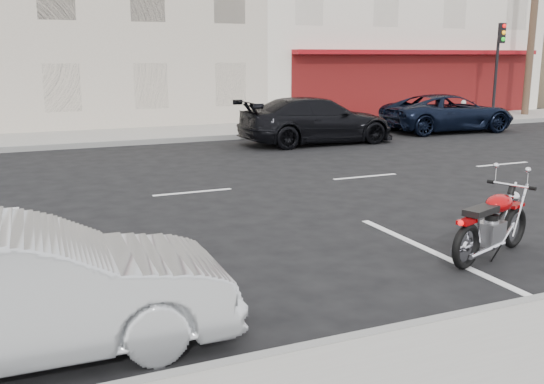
{
  "coord_description": "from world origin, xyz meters",
  "views": [
    {
      "loc": [
        -5.21,
        -11.39,
        2.65
      ],
      "look_at": [
        -1.95,
        -3.85,
        0.8
      ],
      "focal_mm": 40.0,
      "sensor_mm": 36.0,
      "label": 1
    }
  ],
  "objects_px": {
    "traffic_light": "(498,58)",
    "sedan_silver": "(18,292)",
    "utility_pole": "(535,5)",
    "motorcycle": "(516,217)",
    "fire_hydrant": "(463,108)",
    "car_far": "(317,120)",
    "suv_far": "(448,113)"
  },
  "relations": [
    {
      "from": "sedan_silver",
      "to": "suv_far",
      "type": "height_order",
      "value": "suv_far"
    },
    {
      "from": "traffic_light",
      "to": "car_far",
      "type": "distance_m",
      "value": 10.71
    },
    {
      "from": "traffic_light",
      "to": "sedan_silver",
      "type": "distance_m",
      "value": 23.66
    },
    {
      "from": "utility_pole",
      "to": "traffic_light",
      "type": "distance_m",
      "value": 2.97
    },
    {
      "from": "fire_hydrant",
      "to": "suv_far",
      "type": "bearing_deg",
      "value": -138.3
    },
    {
      "from": "fire_hydrant",
      "to": "car_far",
      "type": "bearing_deg",
      "value": -158.55
    },
    {
      "from": "traffic_light",
      "to": "sedan_silver",
      "type": "bearing_deg",
      "value": -142.79
    },
    {
      "from": "sedan_silver",
      "to": "car_far",
      "type": "bearing_deg",
      "value": -36.78
    },
    {
      "from": "sedan_silver",
      "to": "utility_pole",
      "type": "bearing_deg",
      "value": -53.57
    },
    {
      "from": "traffic_light",
      "to": "suv_far",
      "type": "bearing_deg",
      "value": -151.41
    },
    {
      "from": "motorcycle",
      "to": "utility_pole",
      "type": "bearing_deg",
      "value": 24.48
    },
    {
      "from": "sedan_silver",
      "to": "suv_far",
      "type": "xyz_separation_m",
      "value": [
        14.43,
        11.89,
        0.03
      ]
    },
    {
      "from": "sedan_silver",
      "to": "motorcycle",
      "type": "bearing_deg",
      "value": -82.29
    },
    {
      "from": "utility_pole",
      "to": "fire_hydrant",
      "type": "relative_size",
      "value": 12.5
    },
    {
      "from": "traffic_light",
      "to": "car_far",
      "type": "height_order",
      "value": "traffic_light"
    },
    {
      "from": "utility_pole",
      "to": "fire_hydrant",
      "type": "bearing_deg",
      "value": -178.36
    },
    {
      "from": "traffic_light",
      "to": "motorcycle",
      "type": "xyz_separation_m",
      "value": [
        -12.31,
        -13.55,
        -2.12
      ]
    },
    {
      "from": "utility_pole",
      "to": "suv_far",
      "type": "relative_size",
      "value": 1.89
    },
    {
      "from": "utility_pole",
      "to": "suv_far",
      "type": "height_order",
      "value": "utility_pole"
    },
    {
      "from": "fire_hydrant",
      "to": "sedan_silver",
      "type": "height_order",
      "value": "sedan_silver"
    },
    {
      "from": "utility_pole",
      "to": "sedan_silver",
      "type": "distance_m",
      "value": 25.69
    },
    {
      "from": "motorcycle",
      "to": "fire_hydrant",
      "type": "bearing_deg",
      "value": 32.25
    },
    {
      "from": "suv_far",
      "to": "utility_pole",
      "type": "bearing_deg",
      "value": -63.98
    },
    {
      "from": "car_far",
      "to": "traffic_light",
      "type": "bearing_deg",
      "value": -72.54
    },
    {
      "from": "fire_hydrant",
      "to": "sedan_silver",
      "type": "relative_size",
      "value": 0.19
    },
    {
      "from": "sedan_silver",
      "to": "car_far",
      "type": "height_order",
      "value": "car_far"
    },
    {
      "from": "motorcycle",
      "to": "sedan_silver",
      "type": "bearing_deg",
      "value": 166.72
    },
    {
      "from": "utility_pole",
      "to": "suv_far",
      "type": "distance_m",
      "value": 7.99
    },
    {
      "from": "fire_hydrant",
      "to": "car_far",
      "type": "relative_size",
      "value": 0.15
    },
    {
      "from": "traffic_light",
      "to": "car_far",
      "type": "bearing_deg",
      "value": -162.38
    },
    {
      "from": "motorcycle",
      "to": "car_far",
      "type": "xyz_separation_m",
      "value": [
        2.25,
        10.36,
        0.28
      ]
    },
    {
      "from": "motorcycle",
      "to": "car_far",
      "type": "bearing_deg",
      "value": 58.2
    }
  ]
}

